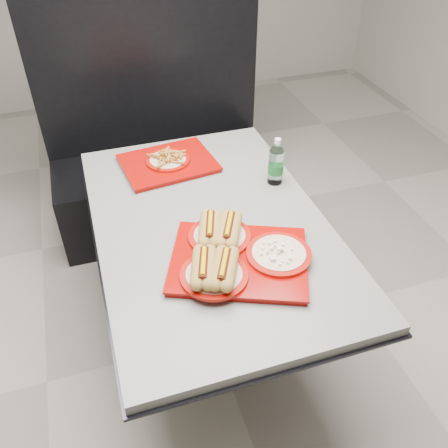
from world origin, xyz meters
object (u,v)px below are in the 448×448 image
object	(u,v)px
diner_table	(211,252)
booth_bench	(161,160)
tray_far	(168,161)
water_bottle	(276,164)
tray_near	(233,254)

from	to	relation	value
diner_table	booth_bench	world-z (taller)	booth_bench
booth_bench	tray_far	xyz separation A→B (m)	(-0.07, -0.63, 0.37)
water_bottle	diner_table	bearing A→B (deg)	-152.53
booth_bench	tray_near	distance (m)	1.40
booth_bench	water_bottle	world-z (taller)	booth_bench
booth_bench	water_bottle	bearing A→B (deg)	-68.71
booth_bench	tray_near	bearing A→B (deg)	-89.53
tray_near	diner_table	bearing A→B (deg)	92.52
booth_bench	diner_table	bearing A→B (deg)	-90.00
water_bottle	booth_bench	bearing A→B (deg)	111.29
diner_table	tray_near	size ratio (longest dim) A/B	2.40
booth_bench	tray_near	xyz separation A→B (m)	(0.01, -1.35, 0.39)
diner_table	booth_bench	xyz separation A→B (m)	(0.00, 1.09, -0.18)
water_bottle	tray_far	bearing A→B (deg)	146.48
tray_far	water_bottle	size ratio (longest dim) A/B	2.11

